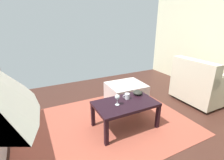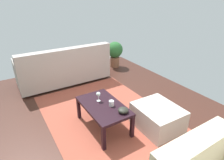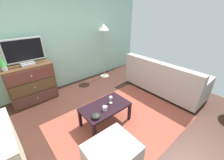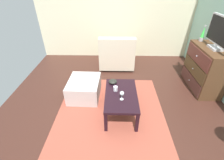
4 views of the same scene
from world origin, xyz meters
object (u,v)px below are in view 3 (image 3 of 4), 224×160
Objects in this scene: couch_large at (163,80)px; mug at (105,108)px; wine_glass at (111,98)px; standing_lamp at (104,32)px; dresser at (32,84)px; lava_lamp at (3,64)px; bowl_decorative at (96,116)px; ottoman at (112,155)px; coffee_table at (105,108)px; tv at (24,51)px.

mug is at bearing -178.60° from couch_large.
standing_lamp is at bearing 55.27° from wine_glass.
lava_lamp is (-0.40, -0.04, 0.60)m from dresser.
wine_glass is 0.09× the size of standing_lamp.
bowl_decorative is at bearing -167.83° from mug.
wine_glass reaches higher than ottoman.
mug is at bearing -57.87° from lava_lamp.
mug reaches higher than ottoman.
coffee_table is at bearing 49.23° from mug.
bowl_decorative is (-0.46, -0.15, -0.08)m from wine_glass.
tv is at bearing 8.76° from lava_lamp.
ottoman is (-2.38, -0.67, -0.16)m from couch_large.
tv is 0.47× the size of standing_lamp.
mug is 0.07× the size of standing_lamp.
standing_lamp is at bearing -1.96° from tv.
mug is at bearing -155.62° from wine_glass.
dresser reaches higher than wine_glass.
standing_lamp is (1.64, 1.86, 0.98)m from bowl_decorative.
coffee_table is at bearing -64.94° from dresser.
dresser is 3.29m from couch_large.
tv reaches higher than bowl_decorative.
coffee_table is (0.82, -1.76, -0.10)m from dresser.
dresser is 1.94m from coffee_table.
tv is 0.47m from lava_lamp.
lava_lamp reaches higher than bowl_decorative.
bowl_decorative is 0.07× the size of couch_large.
couch_large is at bearing 2.55° from bowl_decorative.
ottoman is (0.77, -2.43, -0.88)m from lava_lamp.
lava_lamp is 0.47× the size of ottoman.
mug is 0.24m from bowl_decorative.
ottoman is (-0.45, -0.72, -0.17)m from coffee_table.
dresser is 1.27× the size of tv.
couch_large is (2.25, 0.10, -0.10)m from bowl_decorative.
standing_lamp is at bearing 109.09° from couch_large.
tv is at bearing 31.41° from dresser.
standing_lamp is (2.11, -0.07, 0.20)m from tv.
tv is at bearing 146.02° from couch_large.
lava_lamp is at bearing 107.49° from ottoman.
tv is 2.15m from mug.
standing_lamp is at bearing 53.85° from ottoman.
lava_lamp is at bearing 122.13° from mug.
couch_large reaches higher than wine_glass.
lava_lamp is (-0.44, -0.07, -0.16)m from tv.
lava_lamp reaches higher than mug.
tv is 2.73m from ottoman.
ottoman is (-0.37, -0.62, -0.27)m from mug.
standing_lamp reaches higher than bowl_decorative.
wine_glass is (0.96, -1.75, 0.07)m from dresser.
tv is (0.04, 0.02, 0.77)m from dresser.
bowl_decorative is at bearing -161.68° from wine_glass.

